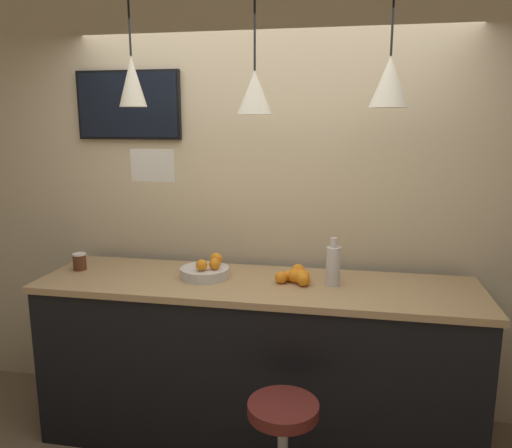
{
  "coord_description": "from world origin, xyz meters",
  "views": [
    {
      "loc": [
        0.53,
        -2.01,
        1.94
      ],
      "look_at": [
        0.0,
        0.76,
        1.36
      ],
      "focal_mm": 35.0,
      "sensor_mm": 36.0,
      "label": 1
    }
  ],
  "objects_px": {
    "bar_stool": "(283,447)",
    "mounted_tv": "(128,105)",
    "spread_jar": "(80,262)",
    "fruit_bowl": "(206,271)",
    "juice_bottle": "(333,265)"
  },
  "relations": [
    {
      "from": "bar_stool",
      "to": "mounted_tv",
      "type": "height_order",
      "value": "mounted_tv"
    },
    {
      "from": "spread_jar",
      "to": "mounted_tv",
      "type": "xyz_separation_m",
      "value": [
        0.21,
        0.38,
        0.98
      ]
    },
    {
      "from": "fruit_bowl",
      "to": "spread_jar",
      "type": "xyz_separation_m",
      "value": [
        -0.84,
        -0.0,
        0.01
      ]
    },
    {
      "from": "juice_bottle",
      "to": "spread_jar",
      "type": "xyz_separation_m",
      "value": [
        -1.6,
        0.0,
        -0.06
      ]
    },
    {
      "from": "bar_stool",
      "to": "fruit_bowl",
      "type": "distance_m",
      "value": 1.1
    },
    {
      "from": "mounted_tv",
      "to": "juice_bottle",
      "type": "bearing_deg",
      "value": -15.14
    },
    {
      "from": "bar_stool",
      "to": "mounted_tv",
      "type": "distance_m",
      "value": 2.29
    },
    {
      "from": "spread_jar",
      "to": "mounted_tv",
      "type": "height_order",
      "value": "mounted_tv"
    },
    {
      "from": "juice_bottle",
      "to": "spread_jar",
      "type": "distance_m",
      "value": 1.6
    },
    {
      "from": "bar_stool",
      "to": "spread_jar",
      "type": "distance_m",
      "value": 1.7
    },
    {
      "from": "fruit_bowl",
      "to": "mounted_tv",
      "type": "relative_size",
      "value": 0.41
    },
    {
      "from": "juice_bottle",
      "to": "mounted_tv",
      "type": "bearing_deg",
      "value": 164.86
    },
    {
      "from": "fruit_bowl",
      "to": "mounted_tv",
      "type": "height_order",
      "value": "mounted_tv"
    },
    {
      "from": "bar_stool",
      "to": "fruit_bowl",
      "type": "xyz_separation_m",
      "value": [
        -0.57,
        0.68,
        0.65
      ]
    },
    {
      "from": "spread_jar",
      "to": "fruit_bowl",
      "type": "bearing_deg",
      "value": 0.02
    }
  ]
}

